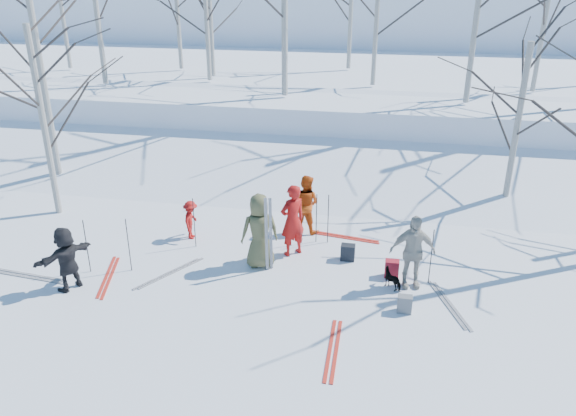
% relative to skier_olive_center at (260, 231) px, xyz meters
% --- Properties ---
extents(ground, '(120.00, 120.00, 0.00)m').
position_rel_skier_olive_center_xyz_m(ground, '(0.57, -0.92, -0.91)').
color(ground, white).
rests_on(ground, ground).
extents(snow_ramp, '(70.00, 9.49, 4.12)m').
position_rel_skier_olive_center_xyz_m(snow_ramp, '(0.57, 6.08, -0.76)').
color(snow_ramp, white).
rests_on(snow_ramp, ground).
extents(snow_plateau, '(70.00, 18.00, 2.20)m').
position_rel_skier_olive_center_xyz_m(snow_plateau, '(0.57, 16.08, 0.09)').
color(snow_plateau, white).
rests_on(snow_plateau, ground).
extents(far_hill, '(90.00, 30.00, 6.00)m').
position_rel_skier_olive_center_xyz_m(far_hill, '(0.57, 37.08, 1.09)').
color(far_hill, white).
rests_on(far_hill, ground).
extents(skier_olive_center, '(1.05, 0.88, 1.82)m').
position_rel_skier_olive_center_xyz_m(skier_olive_center, '(0.00, 0.00, 0.00)').
color(skier_olive_center, '#4B4C2D').
rests_on(skier_olive_center, ground).
extents(skier_red_north, '(0.79, 0.78, 1.84)m').
position_rel_skier_olive_center_xyz_m(skier_red_north, '(0.65, 0.72, 0.01)').
color(skier_red_north, '#AC1210').
rests_on(skier_red_north, ground).
extents(skier_redor_behind, '(0.93, 0.82, 1.60)m').
position_rel_skier_olive_center_xyz_m(skier_redor_behind, '(0.76, 2.08, -0.11)').
color(skier_redor_behind, '#C3460F').
rests_on(skier_redor_behind, ground).
extents(skier_red_seated, '(0.43, 0.70, 1.04)m').
position_rel_skier_olive_center_xyz_m(skier_red_seated, '(-2.12, 1.10, -0.39)').
color(skier_red_seated, '#AC1210').
rests_on(skier_red_seated, ground).
extents(skier_cream_east, '(1.07, 0.59, 1.72)m').
position_rel_skier_olive_center_xyz_m(skier_cream_east, '(3.52, -0.29, -0.05)').
color(skier_cream_east, beige).
rests_on(skier_cream_east, ground).
extents(skier_grey_west, '(1.02, 1.43, 1.49)m').
position_rel_skier_olive_center_xyz_m(skier_grey_west, '(-3.92, -1.81, -0.17)').
color(skier_grey_west, black).
rests_on(skier_grey_west, ground).
extents(dog, '(0.56, 0.52, 0.45)m').
position_rel_skier_olive_center_xyz_m(dog, '(3.15, -0.44, -0.69)').
color(dog, black).
rests_on(dog, ground).
extents(upright_ski_left, '(0.09, 0.16, 1.90)m').
position_rel_skier_olive_center_xyz_m(upright_ski_left, '(0.22, -0.25, 0.04)').
color(upright_ski_left, silver).
rests_on(upright_ski_left, ground).
extents(upright_ski_right, '(0.10, 0.23, 1.89)m').
position_rel_skier_olive_center_xyz_m(upright_ski_right, '(0.31, -0.20, 0.04)').
color(upright_ski_right, silver).
rests_on(upright_ski_right, ground).
extents(ski_pair_a, '(1.42, 2.03, 0.02)m').
position_rel_skier_olive_center_xyz_m(ski_pair_a, '(4.35, -0.93, -0.90)').
color(ski_pair_a, silver).
rests_on(ski_pair_a, ground).
extents(ski_pair_b, '(0.27, 1.91, 0.02)m').
position_rel_skier_olive_center_xyz_m(ski_pair_b, '(2.11, -2.92, -0.90)').
color(ski_pair_b, red).
rests_on(ski_pair_b, ground).
extents(ski_pair_c, '(1.85, 2.07, 0.02)m').
position_rel_skier_olive_center_xyz_m(ski_pair_c, '(-2.00, -0.81, -0.90)').
color(ski_pair_c, silver).
rests_on(ski_pair_c, ground).
extents(ski_pair_d, '(0.57, 1.94, 0.02)m').
position_rel_skier_olive_center_xyz_m(ski_pair_d, '(-5.13, -1.55, -0.90)').
color(ski_pair_d, silver).
rests_on(ski_pair_d, ground).
extents(ski_pair_e, '(0.82, 1.96, 0.02)m').
position_rel_skier_olive_center_xyz_m(ski_pair_e, '(1.83, 1.88, -0.90)').
color(ski_pair_e, red).
rests_on(ski_pair_e, ground).
extents(ski_pair_f, '(1.18, 2.00, 0.02)m').
position_rel_skier_olive_center_xyz_m(ski_pair_f, '(-3.33, -1.23, -0.90)').
color(ski_pair_f, red).
rests_on(ski_pair_f, ground).
extents(ski_pole_a, '(0.02, 0.02, 1.34)m').
position_rel_skier_olive_center_xyz_m(ski_pole_a, '(1.14, 1.48, -0.24)').
color(ski_pole_a, black).
rests_on(ski_pole_a, ground).
extents(ski_pole_b, '(0.02, 0.02, 1.34)m').
position_rel_skier_olive_center_xyz_m(ski_pole_b, '(1.44, 1.50, -0.24)').
color(ski_pole_b, black).
rests_on(ski_pole_b, ground).
extents(ski_pole_c, '(0.02, 0.02, 1.34)m').
position_rel_skier_olive_center_xyz_m(ski_pole_c, '(3.95, -0.08, -0.24)').
color(ski_pole_c, black).
rests_on(ski_pole_c, ground).
extents(ski_pole_d, '(0.02, 0.02, 1.34)m').
position_rel_skier_olive_center_xyz_m(ski_pole_d, '(-1.86, 0.63, -0.24)').
color(ski_pole_d, black).
rests_on(ski_pole_d, ground).
extents(ski_pole_e, '(0.02, 0.02, 1.34)m').
position_rel_skier_olive_center_xyz_m(ski_pole_e, '(-2.94, -0.83, -0.24)').
color(ski_pole_e, black).
rests_on(ski_pole_e, ground).
extents(ski_pole_f, '(0.02, 0.02, 1.34)m').
position_rel_skier_olive_center_xyz_m(ski_pole_f, '(-3.87, -1.07, -0.24)').
color(ski_pole_f, black).
rests_on(ski_pole_f, ground).
extents(backpack_red, '(0.32, 0.22, 0.42)m').
position_rel_skier_olive_center_xyz_m(backpack_red, '(3.12, 0.04, -0.70)').
color(backpack_red, maroon).
rests_on(backpack_red, ground).
extents(backpack_grey, '(0.30, 0.20, 0.38)m').
position_rel_skier_olive_center_xyz_m(backpack_grey, '(3.41, -1.38, -0.72)').
color(backpack_grey, slate).
rests_on(backpack_grey, ground).
extents(backpack_dark, '(0.34, 0.24, 0.40)m').
position_rel_skier_olive_center_xyz_m(backpack_dark, '(2.04, 0.67, -0.71)').
color(backpack_dark, black).
rests_on(backpack_dark, ground).
extents(birch_plateau_b, '(4.92, 4.92, 6.18)m').
position_rel_skier_olive_center_xyz_m(birch_plateau_b, '(5.35, 8.96, 4.38)').
color(birch_plateau_b, silver).
rests_on(birch_plateau_b, snow_plateau).
extents(birch_plateau_d, '(4.40, 4.40, 5.42)m').
position_rel_skier_olive_center_xyz_m(birch_plateau_d, '(1.96, 11.52, 4.00)').
color(birch_plateau_d, silver).
rests_on(birch_plateau_d, snow_plateau).
extents(birch_plateau_e, '(4.67, 4.67, 5.82)m').
position_rel_skier_olive_center_xyz_m(birch_plateau_e, '(0.63, 15.29, 4.20)').
color(birch_plateau_e, silver).
rests_on(birch_plateau_e, snow_plateau).
extents(birch_plateau_h, '(4.42, 4.42, 5.45)m').
position_rel_skier_olive_center_xyz_m(birch_plateau_h, '(-12.22, 12.86, 4.02)').
color(birch_plateau_h, silver).
rests_on(birch_plateau_h, snow_plateau).
extents(birch_plateau_i, '(4.08, 4.08, 4.97)m').
position_rel_skier_olive_center_xyz_m(birch_plateau_i, '(-4.99, 12.21, 3.77)').
color(birch_plateau_i, silver).
rests_on(birch_plateau_i, snow_plateau).
extents(birch_plateau_j, '(4.35, 4.35, 5.36)m').
position_rel_skier_olive_center_xyz_m(birch_plateau_j, '(-7.05, 13.74, 3.97)').
color(birch_plateau_j, silver).
rests_on(birch_plateau_j, snow_plateau).
extents(birch_plateau_k, '(4.23, 4.23, 5.19)m').
position_rel_skier_olive_center_xyz_m(birch_plateau_k, '(-4.85, 11.27, 3.88)').
color(birch_plateau_k, silver).
rests_on(birch_plateau_k, snow_plateau).
extents(birch_plateau_l, '(4.16, 4.16, 5.09)m').
position_rel_skier_olive_center_xyz_m(birch_plateau_l, '(8.06, 11.43, 3.83)').
color(birch_plateau_l, silver).
rests_on(birch_plateau_l, snow_plateau).
extents(birch_edge_a, '(4.30, 4.30, 5.29)m').
position_rel_skier_olive_center_xyz_m(birch_edge_a, '(-6.53, 1.95, 1.73)').
color(birch_edge_a, silver).
rests_on(birch_edge_a, ground).
extents(birch_edge_d, '(5.33, 5.33, 6.75)m').
position_rel_skier_olive_center_xyz_m(birch_edge_d, '(-7.88, 4.24, 2.47)').
color(birch_edge_d, silver).
rests_on(birch_edge_d, ground).
extents(birch_edge_e, '(3.97, 3.97, 4.82)m').
position_rel_skier_olive_center_xyz_m(birch_edge_e, '(6.30, 4.65, 1.50)').
color(birch_edge_e, silver).
rests_on(birch_edge_e, ground).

